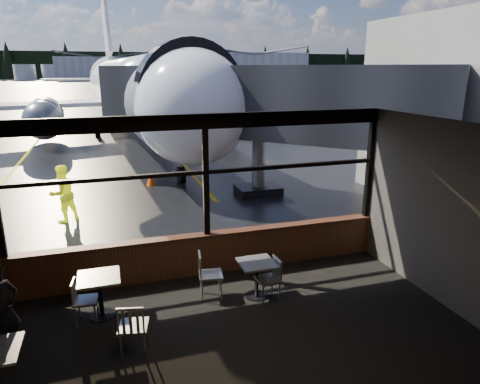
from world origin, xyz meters
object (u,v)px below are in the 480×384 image
cafe_table_mid (101,297)px  chair_near_w (211,275)px  chair_mid_s (134,327)px  ground_crew (62,193)px  jet_bridge (270,126)px  chair_mid_w (86,301)px  cafe_table_near (257,279)px  cone_nose (151,179)px  chair_near_e (268,280)px  passenger (2,313)px  airliner (131,47)px

cafe_table_mid → chair_near_w: chair_near_w is taller
chair_mid_s → ground_crew: bearing=114.7°
jet_bridge → chair_mid_w: size_ratio=13.43×
chair_mid_s → cafe_table_mid: bearing=124.2°
cafe_table_near → cafe_table_mid: cafe_table_mid is taller
jet_bridge → cone_nose: (-3.98, 2.40, -2.20)m
chair_near_e → passenger: 4.51m
chair_mid_s → chair_mid_w: size_ratio=1.11×
ground_crew → cone_nose: (2.89, 3.33, -0.59)m
chair_mid_s → chair_mid_w: bearing=135.5°
jet_bridge → passenger: (-7.25, -7.40, -1.65)m
jet_bridge → cone_nose: 5.14m
jet_bridge → cafe_table_mid: 9.07m
jet_bridge → airliner: bearing=103.5°
passenger → jet_bridge: bearing=-0.3°
cafe_table_near → chair_mid_w: bearing=178.6°
airliner → chair_near_e: airliner is taller
cafe_table_mid → jet_bridge: bearing=48.5°
chair_mid_w → cone_nose: chair_mid_w is taller
airliner → chair_near_w: bearing=-94.3°
jet_bridge → chair_mid_w: bearing=-132.2°
chair_near_w → ground_crew: bearing=-142.8°
chair_mid_w → cone_nose: bearing=173.6°
airliner → cafe_table_near: airliner is taller
chair_near_w → passenger: bearing=-67.8°
chair_mid_w → chair_mid_s: bearing=39.8°
cafe_table_near → cafe_table_mid: bearing=176.5°
cafe_table_mid → cone_nose: (1.87, 9.02, -0.15)m
jet_bridge → ground_crew: bearing=-172.3°
jet_bridge → cafe_table_mid: jet_bridge is taller
chair_near_e → chair_mid_w: bearing=81.7°
airliner → cafe_table_near: (0.66, -21.70, -5.30)m
passenger → cafe_table_mid: bearing=-16.7°
ground_crew → chair_mid_s: bearing=65.5°
cafe_table_mid → chair_near_e: size_ratio=0.90×
jet_bridge → passenger: size_ratio=7.06×
airliner → cone_nose: 13.63m
chair_near_e → chair_mid_w: chair_near_e is taller
cafe_table_near → ground_crew: bearing=124.0°
chair_near_w → jet_bridge: bearing=158.4°
airliner → cafe_table_mid: 22.27m
chair_mid_s → passenger: size_ratio=0.59×
jet_bridge → chair_near_e: 7.80m
airliner → chair_mid_w: airliner is taller
jet_bridge → chair_mid_w: jet_bridge is taller
airliner → chair_near_w: (-0.21, -21.44, -5.20)m
chair_near_e → ground_crew: bearing=30.8°
chair_mid_s → cone_nose: size_ratio=1.84×
airliner → chair_mid_s: 23.42m
chair_near_w → cone_nose: 8.95m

